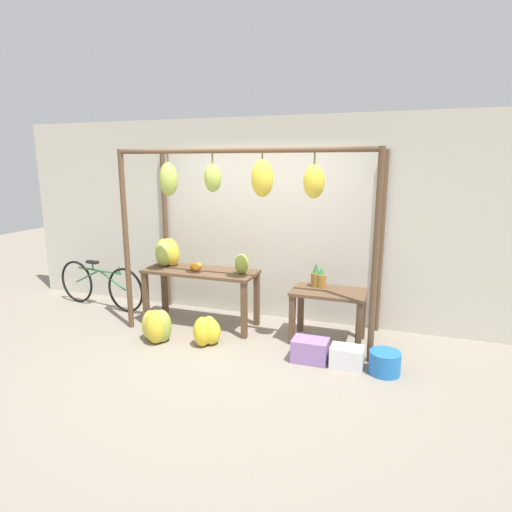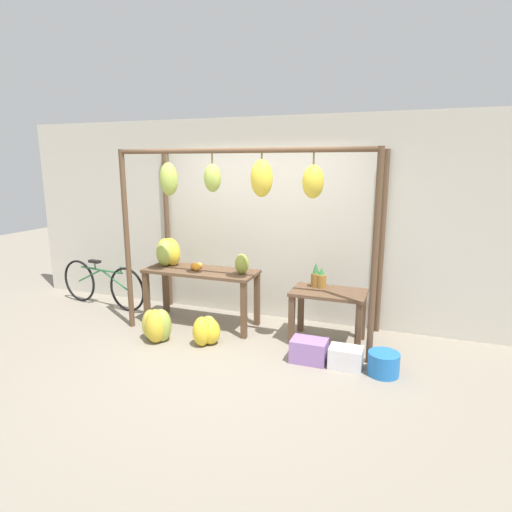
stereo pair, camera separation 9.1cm
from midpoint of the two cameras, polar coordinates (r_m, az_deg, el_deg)
name	(u,v)px [view 1 (the left image)]	position (r m, az deg, el deg)	size (l,w,h in m)	color
ground_plane	(224,358)	(5.04, -4.80, -13.41)	(20.00, 20.00, 0.00)	gray
shop_wall_back	(266,220)	(6.03, 0.94, 4.83)	(8.00, 0.08, 2.80)	beige
stall_awning	(244,201)	(5.15, -2.07, 7.35)	(3.22, 1.13, 2.35)	brown
display_table_main	(201,279)	(5.83, -7.84, -3.11)	(1.54, 0.58, 0.78)	brown
display_table_side	(329,302)	(5.35, 9.17, -6.07)	(0.90, 0.55, 0.66)	brown
banana_pile_on_table	(167,253)	(6.08, -12.23, 0.43)	(0.39, 0.44, 0.38)	gold
orange_pile	(196,267)	(5.79, -8.49, -1.48)	(0.15, 0.23, 0.10)	orange
pineapple_cluster	(318,277)	(5.42, 7.84, -2.85)	(0.20, 0.13, 0.31)	#A3702D
banana_pile_ground_left	(157,326)	(5.53, -13.51, -9.11)	(0.50, 0.45, 0.43)	#9EB247
banana_pile_ground_right	(207,331)	(5.36, -7.04, -9.88)	(0.36, 0.45, 0.37)	yellow
fruit_crate_white	(310,350)	(4.94, 6.69, -12.36)	(0.40, 0.27, 0.26)	#9970B7
blue_bucket	(385,363)	(4.83, 16.27, -13.50)	(0.33, 0.33, 0.24)	blue
parked_bicycle	(100,285)	(7.02, -20.42, -3.60)	(1.69, 0.26, 0.72)	black
papaya_pile	(242,265)	(5.52, -2.38, -1.16)	(0.21, 0.19, 0.27)	#93A33D
fruit_crate_purple	(347,357)	(4.88, 11.50, -13.04)	(0.36, 0.24, 0.23)	silver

